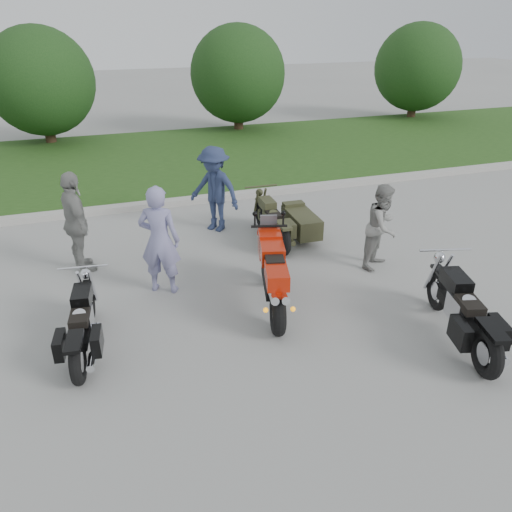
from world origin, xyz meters
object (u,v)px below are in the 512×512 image
object	(u,v)px
cruiser_sidecar	(290,223)
sportbike_red	(273,273)
person_grey	(382,226)
person_stripe	(160,240)
person_denim	(214,189)
cruiser_left	(83,327)
cruiser_right	(464,315)
person_back	(76,223)

from	to	relation	value
cruiser_sidecar	sportbike_red	bearing A→B (deg)	-115.69
person_grey	person_stripe	bearing A→B (deg)	139.26
sportbike_red	cruiser_sidecar	distance (m)	2.73
sportbike_red	person_denim	world-z (taller)	person_denim
cruiser_left	sportbike_red	bearing A→B (deg)	12.43
cruiser_right	person_grey	size ratio (longest dim) A/B	1.44
cruiser_right	sportbike_red	bearing A→B (deg)	157.01
sportbike_red	person_grey	distance (m)	2.54
cruiser_right	person_grey	world-z (taller)	person_grey
person_stripe	person_denim	size ratio (longest dim) A/B	1.02
cruiser_right	person_grey	xyz separation A→B (m)	(0.18, 2.52, 0.34)
person_denim	person_back	size ratio (longest dim) A/B	0.98
sportbike_red	cruiser_left	distance (m)	2.91
person_grey	person_denim	xyz separation A→B (m)	(-2.47, 2.67, 0.13)
person_stripe	cruiser_right	bearing A→B (deg)	168.68
person_denim	person_back	distance (m)	3.01
cruiser_right	person_stripe	distance (m)	4.80
sportbike_red	person_denim	size ratio (longest dim) A/B	1.19
cruiser_sidecar	person_stripe	world-z (taller)	person_stripe
cruiser_right	person_grey	bearing A→B (deg)	101.15
cruiser_right	person_back	world-z (taller)	person_back
cruiser_right	cruiser_sidecar	world-z (taller)	cruiser_right
cruiser_left	person_stripe	distance (m)	1.98
sportbike_red	cruiser_sidecar	size ratio (longest dim) A/B	1.05
sportbike_red	person_back	world-z (taller)	person_back
cruiser_right	cruiser_left	bearing A→B (deg)	178.89
cruiser_right	person_denim	distance (m)	5.69
person_denim	person_back	xyz separation A→B (m)	(-2.81, -1.07, 0.01)
person_stripe	person_grey	world-z (taller)	person_stripe
person_stripe	cruiser_sidecar	bearing A→B (deg)	-130.02
sportbike_red	person_back	size ratio (longest dim) A/B	1.17
person_grey	person_denim	bearing A→B (deg)	97.22
person_denim	cruiser_left	bearing A→B (deg)	-79.00
cruiser_sidecar	person_stripe	bearing A→B (deg)	-153.75
cruiser_left	cruiser_sidecar	world-z (taller)	cruiser_sidecar
cruiser_sidecar	person_stripe	size ratio (longest dim) A/B	1.12
cruiser_left	person_back	size ratio (longest dim) A/B	1.10
cruiser_sidecar	person_denim	xyz separation A→B (m)	(-1.32, 1.03, 0.54)
cruiser_right	person_denim	size ratio (longest dim) A/B	1.24
person_back	person_stripe	bearing A→B (deg)	-149.65
cruiser_right	person_grey	distance (m)	2.55
cruiser_left	person_stripe	world-z (taller)	person_stripe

